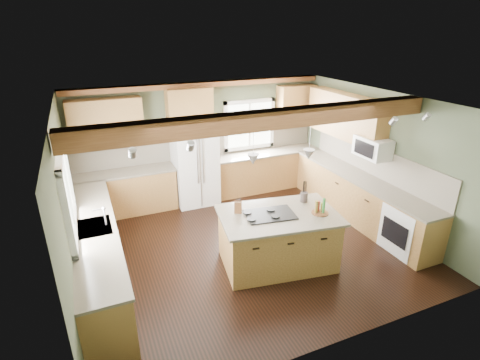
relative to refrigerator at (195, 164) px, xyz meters
name	(u,v)px	position (x,y,z in m)	size (l,w,h in m)	color
floor	(247,245)	(0.30, -2.12, -0.90)	(5.60, 5.60, 0.00)	black
ceiling	(248,102)	(0.30, -2.12, 1.70)	(5.60, 5.60, 0.00)	silver
wall_back	(202,140)	(0.30, 0.38, 0.40)	(5.60, 5.60, 0.00)	#454F38
wall_left	(67,209)	(-2.50, -2.12, 0.40)	(5.00, 5.00, 0.00)	#454F38
wall_right	(378,158)	(3.10, -2.12, 0.40)	(5.00, 5.00, 0.00)	#454F38
ceiling_beam	(268,120)	(0.30, -2.80, 1.57)	(5.55, 0.26, 0.26)	#552D18
soffit_trim	(201,85)	(0.30, 0.28, 1.64)	(5.55, 0.20, 0.10)	#552D18
backsplash_back	(202,144)	(0.30, 0.36, 0.31)	(5.58, 0.03, 0.58)	brown
backsplash_right	(375,161)	(3.08, -2.07, 0.31)	(0.03, 3.70, 0.58)	brown
base_cab_back_left	(127,193)	(-1.49, 0.08, -0.46)	(2.02, 0.60, 0.88)	brown
counter_back_left	(124,173)	(-1.49, 0.08, 0.00)	(2.06, 0.64, 0.04)	#443D32
base_cab_back_right	(266,171)	(1.79, 0.08, -0.46)	(2.62, 0.60, 0.88)	brown
counter_back_right	(267,153)	(1.79, 0.08, 0.00)	(2.66, 0.64, 0.04)	#443D32
base_cab_left	(98,254)	(-2.20, -2.07, -0.46)	(0.60, 3.70, 0.88)	brown
counter_left	(94,228)	(-2.20, -2.07, 0.00)	(0.64, 3.74, 0.04)	#443D32
base_cab_right	(359,199)	(2.80, -2.07, -0.46)	(0.60, 3.70, 0.88)	brown
counter_right	(361,178)	(2.80, -2.07, 0.00)	(0.64, 3.74, 0.04)	#443D32
upper_cab_back_left	(106,122)	(-1.69, 0.21, 1.05)	(1.40, 0.35, 0.90)	brown
upper_cab_over_fridge	(189,105)	(0.00, 0.21, 1.25)	(0.96, 0.35, 0.70)	brown
upper_cab_right	(345,116)	(2.92, -1.22, 1.05)	(0.35, 2.20, 0.90)	brown
upper_cab_back_corner	(296,105)	(2.60, 0.21, 1.05)	(0.90, 0.35, 0.90)	brown
window_left	(66,191)	(-2.48, -2.07, 0.65)	(0.04, 1.60, 1.05)	white
window_back	(249,124)	(1.45, 0.36, 0.65)	(1.10, 0.04, 1.00)	white
sink	(94,228)	(-2.20, -2.07, 0.01)	(0.50, 0.65, 0.03)	#262628
faucet	(105,217)	(-2.02, -2.07, 0.15)	(0.02, 0.02, 0.28)	#B2B2B7
dishwasher	(107,309)	(-2.19, -3.37, -0.47)	(0.60, 0.60, 0.84)	white
oven	(408,229)	(2.79, -3.37, -0.47)	(0.60, 0.72, 0.84)	white
microwave	(373,147)	(2.88, -2.17, 0.65)	(0.40, 0.70, 0.38)	white
pendant_left	(253,159)	(0.11, -2.73, 0.98)	(0.18, 0.18, 0.16)	#B2B2B7
pendant_right	(309,155)	(0.98, -2.87, 0.98)	(0.18, 0.18, 0.16)	#B2B2B7
refrigerator	(195,164)	(0.00, 0.00, 0.00)	(0.90, 0.74, 1.80)	white
island	(278,240)	(0.54, -2.80, -0.46)	(1.76, 1.08, 0.88)	brown
island_top	(279,215)	(0.54, -2.80, 0.00)	(1.88, 1.20, 0.04)	#443D32
cooktop	(270,214)	(0.40, -2.78, 0.03)	(0.76, 0.51, 0.02)	black
knife_block	(238,207)	(-0.04, -2.50, 0.12)	(0.12, 0.09, 0.19)	brown
utensil_crock	(304,197)	(1.15, -2.57, 0.10)	(0.13, 0.13, 0.17)	#433B35
bottle_tray	(321,206)	(1.15, -3.04, 0.14)	(0.27, 0.27, 0.25)	brown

